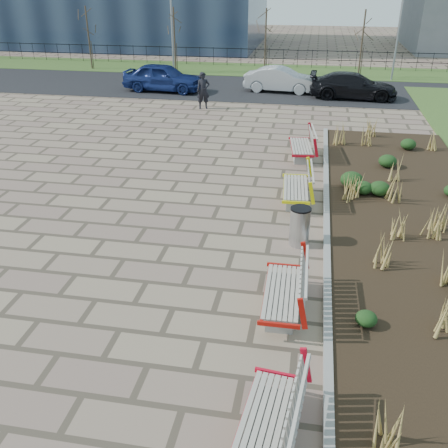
% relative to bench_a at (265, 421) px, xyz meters
% --- Properties ---
extents(ground, '(120.00, 120.00, 0.00)m').
position_rel_bench_a_xyz_m(ground, '(-3.00, 2.11, -0.50)').
color(ground, '#7F6E57').
rests_on(ground, ground).
extents(planting_bed, '(4.50, 18.00, 0.10)m').
position_rel_bench_a_xyz_m(planting_bed, '(3.25, 7.11, -0.45)').
color(planting_bed, black).
rests_on(planting_bed, ground).
extents(planting_curb, '(0.16, 18.00, 0.15)m').
position_rel_bench_a_xyz_m(planting_curb, '(0.92, 7.11, -0.42)').
color(planting_curb, gray).
rests_on(planting_curb, ground).
extents(grass_verge_far, '(80.00, 5.00, 0.04)m').
position_rel_bench_a_xyz_m(grass_verge_far, '(-3.00, 30.11, -0.48)').
color(grass_verge_far, '#33511E').
rests_on(grass_verge_far, ground).
extents(road, '(80.00, 7.00, 0.02)m').
position_rel_bench_a_xyz_m(road, '(-3.00, 24.11, -0.49)').
color(road, black).
rests_on(road, ground).
extents(bench_a, '(1.13, 2.19, 1.00)m').
position_rel_bench_a_xyz_m(bench_a, '(0.00, 0.00, 0.00)').
color(bench_a, red).
rests_on(bench_a, ground).
extents(bench_b, '(0.92, 2.11, 1.00)m').
position_rel_bench_a_xyz_m(bench_b, '(0.00, 3.28, 0.00)').
color(bench_b, '#B4130C').
rests_on(bench_b, ground).
extents(bench_c, '(1.02, 2.15, 1.00)m').
position_rel_bench_a_xyz_m(bench_c, '(0.00, 8.68, 0.00)').
color(bench_c, yellow).
rests_on(bench_c, ground).
extents(bench_d, '(1.13, 2.19, 1.00)m').
position_rel_bench_a_xyz_m(bench_d, '(0.00, 12.60, 0.00)').
color(bench_d, '#AC0B19').
rests_on(bench_d, ground).
extents(litter_bin, '(0.49, 0.49, 0.98)m').
position_rel_bench_a_xyz_m(litter_bin, '(0.22, 6.07, -0.01)').
color(litter_bin, '#B2B2B7').
rests_on(litter_bin, ground).
extents(pedestrian, '(0.75, 0.63, 1.76)m').
position_rel_bench_a_xyz_m(pedestrian, '(-5.03, 19.11, 0.38)').
color(pedestrian, black).
rests_on(pedestrian, ground).
extents(car_blue, '(4.57, 2.12, 1.52)m').
position_rel_bench_a_xyz_m(car_blue, '(-8.09, 22.58, 0.28)').
color(car_blue, navy).
rests_on(car_blue, road).
extents(car_silver, '(4.16, 1.79, 1.33)m').
position_rel_bench_a_xyz_m(car_silver, '(-1.56, 23.55, 0.19)').
color(car_silver, '#A9ACB0').
rests_on(car_silver, road).
extents(car_black, '(4.62, 2.00, 1.32)m').
position_rel_bench_a_xyz_m(car_black, '(2.33, 22.60, 0.18)').
color(car_black, black).
rests_on(car_black, road).
extents(tree_a, '(1.40, 1.40, 4.00)m').
position_rel_bench_a_xyz_m(tree_a, '(-15.00, 28.61, 1.54)').
color(tree_a, '#4C3D2D').
rests_on(tree_a, grass_verge_far).
extents(tree_b, '(1.40, 1.40, 4.00)m').
position_rel_bench_a_xyz_m(tree_b, '(-9.00, 28.61, 1.54)').
color(tree_b, '#4C3D2D').
rests_on(tree_b, grass_verge_far).
extents(tree_c, '(1.40, 1.40, 4.00)m').
position_rel_bench_a_xyz_m(tree_c, '(-3.00, 28.61, 1.54)').
color(tree_c, '#4C3D2D').
rests_on(tree_c, grass_verge_far).
extents(tree_d, '(1.40, 1.40, 4.00)m').
position_rel_bench_a_xyz_m(tree_d, '(3.00, 28.61, 1.54)').
color(tree_d, '#4C3D2D').
rests_on(tree_d, grass_verge_far).
extents(lamp_west, '(0.24, 0.60, 6.00)m').
position_rel_bench_a_xyz_m(lamp_west, '(-9.00, 28.11, 2.54)').
color(lamp_west, gray).
rests_on(lamp_west, grass_verge_far).
extents(lamp_east, '(0.24, 0.60, 6.00)m').
position_rel_bench_a_xyz_m(lamp_east, '(5.00, 28.11, 2.54)').
color(lamp_east, gray).
rests_on(lamp_east, grass_verge_far).
extents(railing_fence, '(44.00, 0.10, 1.20)m').
position_rel_bench_a_xyz_m(railing_fence, '(-3.00, 31.61, 0.14)').
color(railing_fence, black).
rests_on(railing_fence, grass_verge_far).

